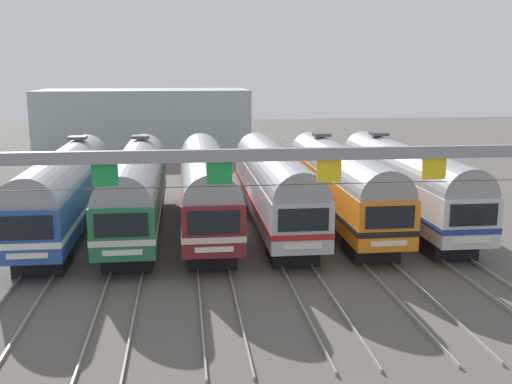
{
  "coord_description": "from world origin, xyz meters",
  "views": [
    {
      "loc": [
        -3.22,
        -34.79,
        9.22
      ],
      "look_at": [
        0.88,
        -0.54,
        2.29
      ],
      "focal_mm": 42.9,
      "sensor_mm": 36.0,
      "label": 1
    }
  ],
  "objects": [
    {
      "name": "ground_plane",
      "position": [
        0.0,
        0.0,
        0.0
      ],
      "size": [
        160.0,
        160.0,
        0.0
      ],
      "primitive_type": "plane",
      "color": "#5B564F"
    },
    {
      "name": "track_bed",
      "position": [
        0.0,
        17.0,
        0.07
      ],
      "size": [
        21.3,
        70.0,
        0.15
      ],
      "color": "gray",
      "rests_on": "ground"
    },
    {
      "name": "commuter_train_blue",
      "position": [
        -9.9,
        -0.0,
        2.69
      ],
      "size": [
        2.88,
        18.06,
        5.05
      ],
      "color": "#284C9E",
      "rests_on": "ground"
    },
    {
      "name": "commuter_train_green",
      "position": [
        -5.94,
        -0.0,
        2.69
      ],
      "size": [
        2.88,
        18.06,
        5.05
      ],
      "color": "#236B42",
      "rests_on": "ground"
    },
    {
      "name": "commuter_train_maroon",
      "position": [
        -1.98,
        -0.01,
        2.69
      ],
      "size": [
        2.88,
        18.06,
        4.77
      ],
      "color": "maroon",
      "rests_on": "ground"
    },
    {
      "name": "commuter_train_stainless",
      "position": [
        1.98,
        -0.01,
        2.69
      ],
      "size": [
        2.88,
        18.06,
        4.77
      ],
      "color": "#B2B5BA",
      "rests_on": "ground"
    },
    {
      "name": "commuter_train_orange",
      "position": [
        5.94,
        -0.0,
        2.69
      ],
      "size": [
        2.88,
        18.06,
        5.05
      ],
      "color": "orange",
      "rests_on": "ground"
    },
    {
      "name": "commuter_train_silver",
      "position": [
        9.9,
        -0.0,
        2.69
      ],
      "size": [
        2.88,
        18.06,
        5.05
      ],
      "color": "silver",
      "rests_on": "ground"
    },
    {
      "name": "catenary_gantry",
      "position": [
        0.0,
        -13.5,
        5.33
      ],
      "size": [
        25.03,
        0.44,
        6.97
      ],
      "color": "gray",
      "rests_on": "ground"
    },
    {
      "name": "maintenance_building",
      "position": [
        -7.5,
        36.41,
        3.49
      ],
      "size": [
        23.4,
        10.0,
        6.97
      ],
      "primitive_type": "cube",
      "color": "#9EB2B7",
      "rests_on": "ground"
    }
  ]
}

